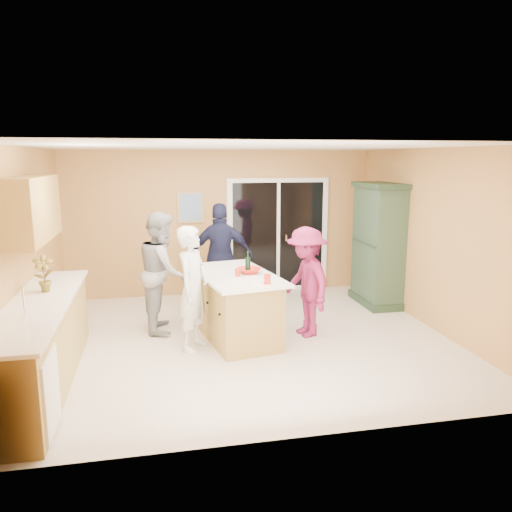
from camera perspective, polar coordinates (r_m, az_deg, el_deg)
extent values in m
plane|color=beige|center=(6.96, -1.06, -9.54)|extent=(5.50, 5.50, 0.00)
cube|color=white|center=(6.51, -1.14, 12.40)|extent=(5.50, 5.00, 0.10)
cube|color=#F0AC62|center=(9.05, -3.99, 3.78)|extent=(5.50, 0.10, 2.60)
cube|color=#F0AC62|center=(4.24, 5.09, -4.76)|extent=(5.50, 0.10, 2.60)
cube|color=#F0AC62|center=(6.69, -24.94, 0.13)|extent=(0.10, 5.00, 2.60)
cube|color=#F0AC62|center=(7.60, 19.75, 1.73)|extent=(0.10, 5.00, 2.60)
cube|color=#A88841|center=(5.99, -23.39, -9.39)|extent=(0.60, 3.00, 0.90)
cube|color=white|center=(5.02, -25.79, -14.24)|extent=(0.62, 0.60, 0.72)
cube|color=white|center=(5.85, -23.60, -5.06)|extent=(0.65, 3.05, 0.04)
cylinder|color=silver|center=(5.34, -24.98, -4.77)|extent=(0.02, 0.02, 0.30)
cube|color=#A88841|center=(6.38, -24.23, 4.93)|extent=(0.35, 1.60, 0.75)
cube|color=white|center=(9.25, 2.52, 2.39)|extent=(1.90, 0.05, 2.10)
cube|color=black|center=(9.24, 2.54, 2.38)|extent=(1.70, 0.03, 1.94)
cube|color=white|center=(9.23, 2.55, 2.37)|extent=(0.06, 0.04, 1.94)
cube|color=silver|center=(9.27, 3.46, 2.08)|extent=(0.02, 0.03, 0.12)
cube|color=tan|center=(8.94, -7.51, 5.55)|extent=(0.46, 0.03, 0.56)
cube|color=#4C6C9E|center=(8.93, -7.50, 5.55)|extent=(0.38, 0.02, 0.48)
cube|color=#A88841|center=(6.91, -2.31, -5.87)|extent=(1.05, 1.65, 0.87)
cube|color=white|center=(6.79, -2.34, -2.18)|extent=(1.23, 1.88, 0.04)
cube|color=black|center=(7.03, -2.28, -8.89)|extent=(0.96, 1.57, 0.10)
cube|color=#213622|center=(8.84, 13.49, -4.89)|extent=(0.57, 1.08, 0.12)
cube|color=#324B38|center=(8.63, 13.78, 1.23)|extent=(0.51, 1.02, 1.91)
cube|color=#213622|center=(8.52, 14.09, 7.85)|extent=(0.59, 1.12, 0.08)
imported|color=silver|center=(6.46, -7.20, -3.71)|extent=(0.63, 0.71, 1.62)
imported|color=#A5A5A8|center=(7.27, -10.63, -1.75)|extent=(0.68, 0.86, 1.72)
imported|color=#1A1F3A|center=(8.18, -3.99, -0.05)|extent=(1.07, 0.54, 1.75)
imported|color=#881D49|center=(6.96, 5.76, -2.97)|extent=(0.75, 1.08, 1.53)
imported|color=red|center=(6.80, -0.82, -1.66)|extent=(0.35, 0.35, 0.07)
imported|color=#A72E10|center=(6.20, -23.10, -1.84)|extent=(0.25, 0.19, 0.44)
cylinder|color=red|center=(6.22, 1.30, -2.65)|extent=(0.11, 0.11, 0.12)
cylinder|color=red|center=(6.62, -2.12, -1.90)|extent=(0.09, 0.09, 0.10)
cylinder|color=black|center=(6.74, -0.94, -1.08)|extent=(0.07, 0.07, 0.23)
cylinder|color=black|center=(6.71, -0.94, 0.25)|extent=(0.03, 0.03, 0.09)
cylinder|color=white|center=(6.29, 0.29, -2.98)|extent=(0.26, 0.26, 0.01)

